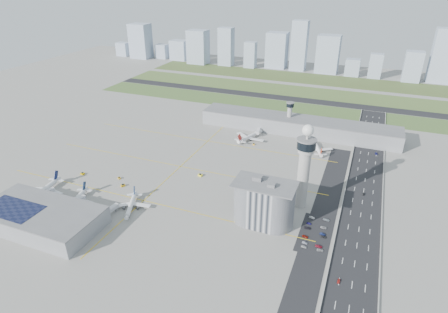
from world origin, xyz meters
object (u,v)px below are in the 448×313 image
at_px(admin_building, 264,203).
at_px(car_lot_7, 319,246).
at_px(car_lot_8, 324,237).
at_px(tug_5, 299,145).
at_px(tug_2, 123,185).
at_px(car_lot_11, 326,220).
at_px(jet_bridge_far_1, 305,137).
at_px(jet_bridge_near_1, 69,207).
at_px(car_hw_0, 339,281).
at_px(jet_bridge_far_0, 259,130).
at_px(tug_3, 200,175).
at_px(jet_bridge_near_0, 38,199).
at_px(airplane_near_c, 131,203).
at_px(car_lot_0, 304,247).
at_px(airplane_far_a, 250,134).
at_px(tug_4, 254,144).
at_px(car_lot_1, 305,243).
at_px(car_hw_1, 363,194).
at_px(car_lot_4, 309,223).
at_px(jet_bridge_near_2, 103,216).
at_px(car_lot_10, 323,228).
at_px(car_hw_2, 376,153).
at_px(car_lot_5, 312,218).
at_px(car_lot_2, 305,237).
at_px(airplane_far_b, 318,146).
at_px(airplane_near_a, 42,188).
at_px(secondary_tower, 289,114).
at_px(car_lot_3, 308,228).
at_px(car_hw_4, 364,131).
at_px(tug_1, 119,178).
at_px(control_tower, 304,164).
at_px(car_lot_6, 320,250).
at_px(car_lot_9, 323,234).

relative_size(admin_building, car_lot_7, 9.32).
bearing_deg(car_lot_8, tug_5, 23.46).
height_order(tug_2, car_lot_11, tug_2).
xyz_separation_m(jet_bridge_far_1, tug_2, (-119.22, -150.12, -1.83)).
distance_m(jet_bridge_near_1, car_lot_11, 184.99).
bearing_deg(car_hw_0, jet_bridge_far_0, 119.67).
bearing_deg(tug_3, jet_bridge_near_0, 141.34).
xyz_separation_m(airplane_near_c, car_lot_0, (126.49, 3.94, -4.17)).
xyz_separation_m(airplane_far_a, tug_4, (7.92, -12.40, -4.76)).
distance_m(jet_bridge_far_0, car_lot_1, 185.32).
bearing_deg(car_hw_1, car_lot_4, -122.36).
xyz_separation_m(jet_bridge_near_2, tug_3, (36.86, 81.74, -1.82)).
xyz_separation_m(car_lot_4, car_lot_11, (10.59, 8.54, 0.08)).
relative_size(admin_building, jet_bridge_near_2, 3.00).
xyz_separation_m(car_lot_10, car_hw_2, (29.56, 135.87, 0.03)).
xyz_separation_m(car_lot_5, car_hw_1, (31.94, 46.68, -0.04)).
distance_m(car_lot_2, car_lot_4, 15.31).
height_order(jet_bridge_far_0, car_lot_4, jet_bridge_far_0).
distance_m(admin_building, car_hw_0, 69.24).
height_order(admin_building, tug_5, admin_building).
height_order(car_lot_2, car_hw_1, car_hw_1).
bearing_deg(airplane_far_b, car_lot_2, 165.81).
bearing_deg(airplane_near_a, car_lot_4, 93.24).
distance_m(secondary_tower, car_hw_0, 225.02).
height_order(airplane_far_a, airplane_far_b, airplane_far_a).
distance_m(car_lot_3, car_hw_4, 198.06).
relative_size(jet_bridge_near_2, car_lot_10, 3.33).
relative_size(secondary_tower, tug_4, 11.42).
bearing_deg(tug_1, car_hw_1, 139.84).
relative_size(airplane_far_b, car_hw_0, 9.30).
xyz_separation_m(airplane_near_c, car_hw_0, (150.35, -17.94, -4.15)).
relative_size(car_lot_8, car_hw_4, 1.03).
height_order(tug_2, car_lot_10, tug_2).
bearing_deg(jet_bridge_far_1, tug_5, -15.81).
xyz_separation_m(control_tower, car_hw_1, (43.03, 33.50, -34.44)).
distance_m(airplane_far_a, car_lot_10, 156.25).
height_order(car_lot_0, car_hw_2, car_hw_2).
height_order(jet_bridge_far_0, tug_4, jet_bridge_far_0).
bearing_deg(airplane_far_b, car_lot_6, 169.72).
bearing_deg(car_lot_7, car_hw_4, -7.96).
bearing_deg(car_hw_0, tug_2, 167.30).
bearing_deg(car_lot_10, jet_bridge_near_2, 102.53).
distance_m(jet_bridge_near_0, car_lot_1, 198.53).
xyz_separation_m(tug_3, car_lot_10, (108.59, -34.43, -0.45)).
height_order(car_lot_0, car_lot_1, car_lot_0).
height_order(admin_building, car_lot_9, admin_building).
bearing_deg(car_hw_0, car_lot_5, 114.93).
xyz_separation_m(airplane_near_c, car_lot_9, (135.60, 21.27, -4.14)).
bearing_deg(car_lot_7, car_lot_1, 84.80).
bearing_deg(control_tower, car_lot_5, -49.95).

